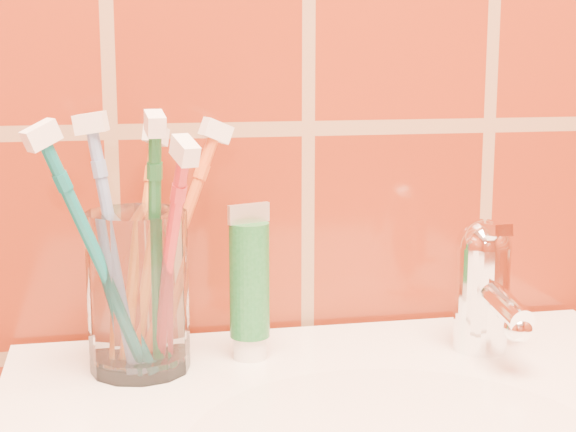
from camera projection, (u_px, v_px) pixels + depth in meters
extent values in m
cylinder|color=white|center=(138.00, 292.00, 0.73)|extent=(0.11, 0.11, 0.14)
cylinder|color=white|center=(250.00, 347.00, 0.77)|extent=(0.03, 0.03, 0.02)
cylinder|color=#165E28|center=(249.00, 280.00, 0.76)|extent=(0.03, 0.03, 0.10)
cube|color=beige|center=(249.00, 213.00, 0.75)|extent=(0.04, 0.00, 0.02)
cylinder|color=white|center=(482.00, 298.00, 0.78)|extent=(0.05, 0.05, 0.09)
sphere|color=white|center=(484.00, 246.00, 0.78)|extent=(0.05, 0.05, 0.05)
cylinder|color=white|center=(501.00, 302.00, 0.75)|extent=(0.02, 0.09, 0.03)
cube|color=white|center=(490.00, 229.00, 0.76)|extent=(0.02, 0.06, 0.01)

